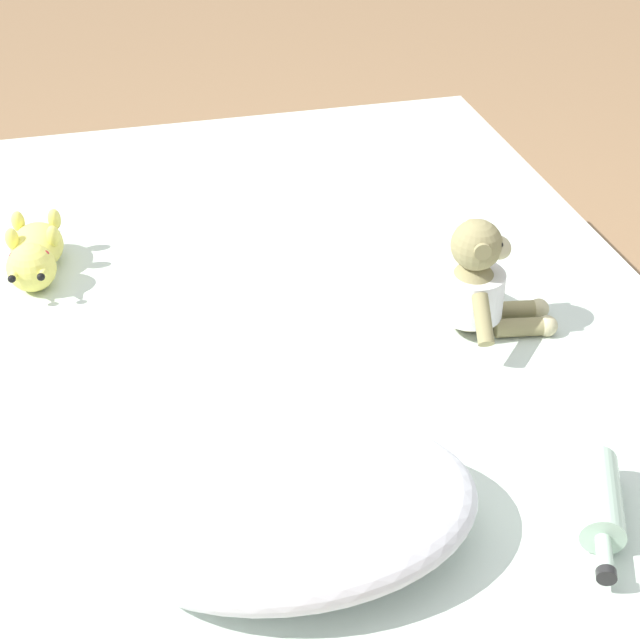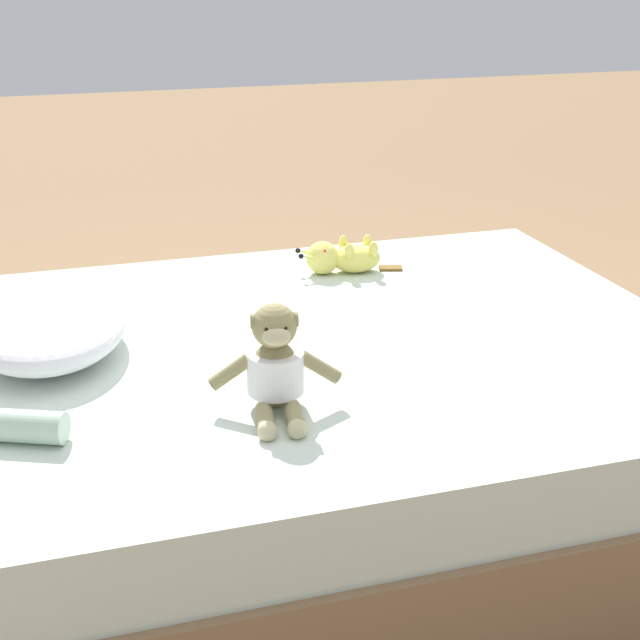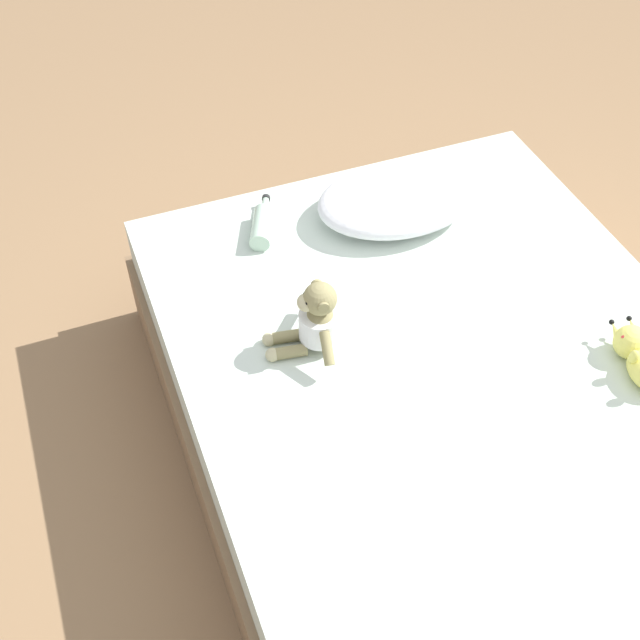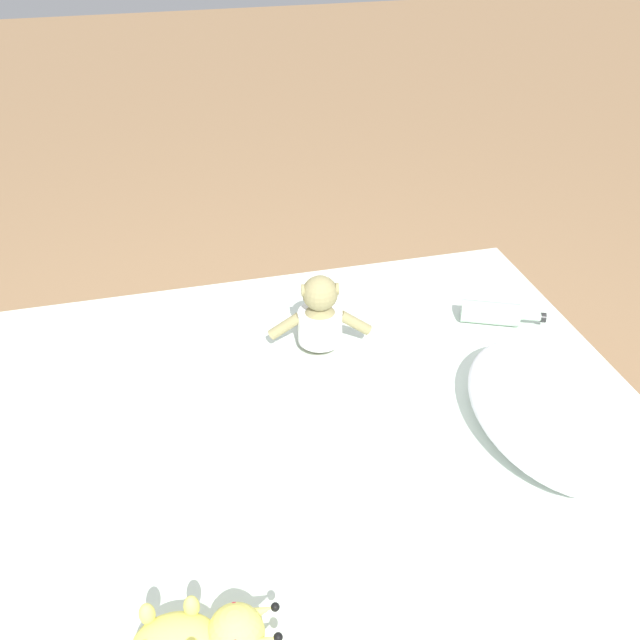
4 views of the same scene
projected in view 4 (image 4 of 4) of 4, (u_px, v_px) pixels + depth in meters
ground_plane at (279, 567)px, 1.89m from camera, size 16.00×16.00×0.00m
bed at (276, 511)px, 1.75m from camera, size 1.55×1.96×0.47m
pillow at (554, 410)px, 1.62m from camera, size 0.57×0.40×0.13m
plush_monkey at (320, 319)px, 1.88m from camera, size 0.24×0.29×0.24m
plush_yellow_creature at (201, 639)px, 1.17m from camera, size 0.13×0.33×0.10m
glass_bottle at (492, 313)px, 2.01m from camera, size 0.14×0.24×0.07m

